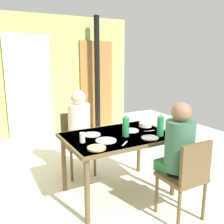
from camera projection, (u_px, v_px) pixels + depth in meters
name	position (u px, v px, depth m)	size (l,w,h in m)	color
ground_plane	(96.00, 190.00, 3.16)	(7.19, 7.19, 0.00)	silver
wall_back	(39.00, 76.00, 5.25)	(4.12, 0.10, 2.50)	#A4B561
door_wooden	(96.00, 85.00, 5.84)	(0.80, 0.05, 2.00)	olive
stove_pipe_column	(97.00, 75.00, 5.51)	(0.12, 0.12, 2.50)	black
curtain_panel	(29.00, 87.00, 5.10)	(0.90, 0.03, 2.10)	white
dining_table	(118.00, 141.00, 2.97)	(1.26, 0.87, 0.75)	brown
chair_near_diner	(187.00, 175.00, 2.49)	(0.40, 0.40, 0.87)	brown
chair_far_diner	(77.00, 139.00, 3.57)	(0.40, 0.40, 0.87)	brown
person_near_diner	(179.00, 144.00, 2.54)	(0.30, 0.37, 0.77)	#2E6E48
person_far_diner	(79.00, 122.00, 3.39)	(0.30, 0.37, 0.77)	silver
water_bottle_green_near	(160.00, 126.00, 2.90)	(0.08, 0.08, 0.26)	#217D4C
water_bottle_green_far	(126.00, 126.00, 2.88)	(0.08, 0.08, 0.26)	#257A47
serving_bowl_center	(145.00, 125.00, 3.30)	(0.17, 0.17, 0.06)	#F1E5D0
dinner_plate_near_left	(131.00, 131.00, 3.11)	(0.20, 0.20, 0.01)	white
dinner_plate_near_right	(92.00, 135.00, 2.95)	(0.20, 0.20, 0.01)	white
dinner_plate_far_center	(106.00, 141.00, 2.74)	(0.23, 0.23, 0.01)	white
dinner_plate_far_side	(150.00, 138.00, 2.83)	(0.20, 0.20, 0.01)	white
drinking_glass_by_near_diner	(82.00, 138.00, 2.69)	(0.06, 0.06, 0.11)	silver
bread_plate_sliced	(97.00, 148.00, 2.51)	(0.19, 0.19, 0.02)	#DBB77A
cutlery_knife_near	(149.00, 131.00, 3.11)	(0.15, 0.02, 0.00)	silver
cutlery_fork_near	(125.00, 143.00, 2.66)	(0.15, 0.02, 0.00)	silver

